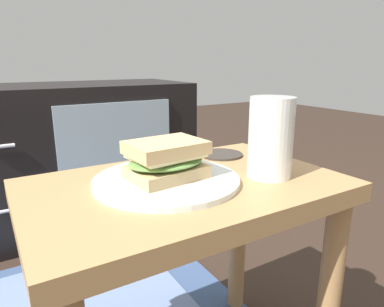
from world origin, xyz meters
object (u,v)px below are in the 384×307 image
tv_cabinet (73,154)px  sandwich_front (166,160)px  coaster (221,154)px  plate (167,180)px  beer_glass (271,138)px

tv_cabinet → sandwich_front: 0.96m
sandwich_front → coaster: (0.19, 0.10, -0.04)m
plate → sandwich_front: (0.00, -0.00, 0.04)m
plate → coaster: size_ratio=2.67×
beer_glass → sandwich_front: bearing=160.4°
sandwich_front → beer_glass: beer_glass is taller
sandwich_front → beer_glass: (0.18, -0.06, 0.03)m
plate → sandwich_front: size_ratio=1.75×
tv_cabinet → plate: tv_cabinet is taller
sandwich_front → coaster: sandwich_front is taller
sandwich_front → plate: bearing=90.0°
plate → beer_glass: beer_glass is taller
coaster → plate: bearing=-152.7°
beer_glass → coaster: bearing=86.7°
tv_cabinet → plate: bearing=-92.2°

